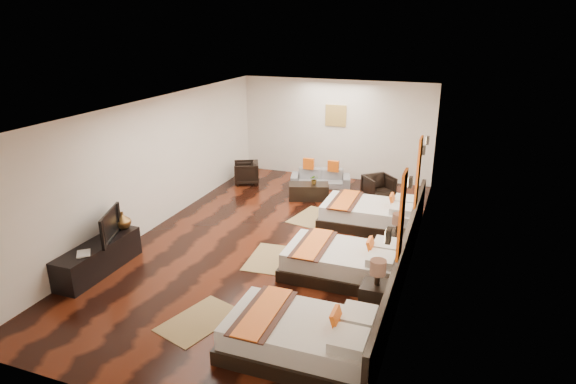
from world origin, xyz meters
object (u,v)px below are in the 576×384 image
at_px(sofa, 321,178).
at_px(armchair_left, 246,173).
at_px(tv_console, 99,258).
at_px(armchair_right, 379,188).
at_px(bed_far, 370,214).
at_px(nightstand_a, 376,295).
at_px(bed_mid, 344,262).
at_px(tv, 105,225).
at_px(book, 77,255).
at_px(coffee_table, 309,191).
at_px(bed_near, 303,337).
at_px(figurine, 123,220).
at_px(table_plant, 314,179).
at_px(nightstand_b, 397,240).

relative_size(sofa, armchair_left, 2.36).
relative_size(tv_console, armchair_right, 2.62).
relative_size(bed_far, nightstand_a, 2.28).
distance_m(bed_mid, tv_console, 4.42).
bearing_deg(armchair_right, tv_console, -167.54).
distance_m(tv, book, 0.75).
xyz_separation_m(bed_far, coffee_table, (-1.81, 1.17, -0.07)).
relative_size(bed_near, tv, 2.18).
height_order(bed_near, book, bed_near).
bearing_deg(bed_mid, book, -156.05).
bearing_deg(tv_console, armchair_right, 53.78).
bearing_deg(armchair_right, coffee_table, 158.34).
bearing_deg(figurine, tv_console, -90.00).
xyz_separation_m(armchair_left, coffee_table, (2.03, -0.61, -0.11)).
bearing_deg(tv_console, coffee_table, 64.22).
height_order(figurine, coffee_table, figurine).
bearing_deg(coffee_table, table_plant, 21.43).
bearing_deg(coffee_table, sofa, 90.00).
relative_size(nightstand_b, tv, 0.89).
distance_m(bed_near, nightstand_b, 3.55).
relative_size(nightstand_a, armchair_left, 1.35).
bearing_deg(figurine, armchair_right, 49.77).
xyz_separation_m(bed_far, tv_console, (-4.20, -3.78, 0.00)).
bearing_deg(nightstand_a, bed_mid, 127.13).
bearing_deg(tv_console, bed_far, 41.98).
distance_m(armchair_left, armchair_right, 3.71).
xyz_separation_m(tv_console, figurine, (0.00, 0.74, 0.44)).
height_order(bed_near, tv, tv).
xyz_separation_m(nightstand_a, sofa, (-2.56, 5.60, -0.09)).
distance_m(bed_near, bed_mid, 2.30).
xyz_separation_m(bed_far, armchair_right, (-0.14, 1.76, 0.04)).
bearing_deg(armchair_right, armchair_left, 138.52).
height_order(tv, table_plant, tv).
bearing_deg(sofa, tv_console, -126.45).
bearing_deg(nightstand_a, figurine, 175.93).
xyz_separation_m(bed_near, sofa, (-1.81, 6.92, -0.04)).
distance_m(book, armchair_right, 7.27).
height_order(bed_near, bed_mid, bed_near).
xyz_separation_m(nightstand_a, book, (-4.95, -0.87, 0.24)).
bearing_deg(bed_mid, nightstand_b, 57.28).
height_order(tv_console, tv, tv).
bearing_deg(tv_console, sofa, 68.28).
relative_size(bed_mid, sofa, 1.29).
distance_m(tv_console, table_plant, 5.59).
bearing_deg(tv, bed_mid, -95.30).
relative_size(tv, armchair_right, 1.39).
distance_m(bed_mid, tv, 4.34).
bearing_deg(tv, bed_far, -70.31).
height_order(nightstand_b, coffee_table, nightstand_b).
bearing_deg(nightstand_b, tv, -154.61).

